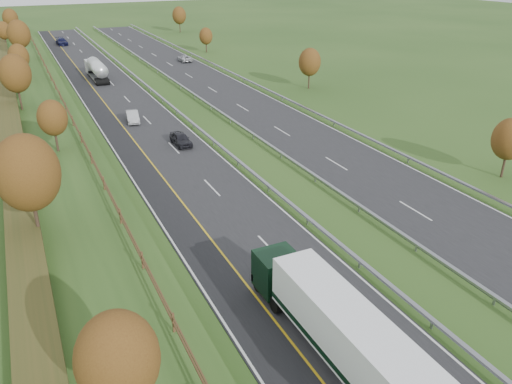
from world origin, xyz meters
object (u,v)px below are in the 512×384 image
Objects in this scene: road_tanker at (96,69)px; car_silver_mid at (133,117)px; car_oncoming at (185,58)px; car_small_far at (62,41)px; box_lorry at (343,334)px; car_dark_near at (181,139)px.

road_tanker is 28.08m from car_silver_mid.
road_tanker is 21.42m from car_oncoming.
car_small_far is (-0.97, 71.50, 0.10)m from car_silver_mid.
box_lorry reaches higher than car_silver_mid.
road_tanker is 2.61× the size of car_silver_mid.
car_small_far is at bearing 91.50° from car_dark_near.
car_silver_mid is (0.29, 48.30, -1.58)m from box_lorry.
box_lorry reaches higher than car_small_far.
box_lorry is 48.33m from car_silver_mid.
car_silver_mid is 71.51m from car_small_far.
road_tanker reaches higher than car_oncoming.
car_dark_near is at bearing -67.71° from car_silver_mid.
car_small_far is (-3.90, 82.87, 0.09)m from car_dark_near.
car_dark_near is at bearing 85.01° from box_lorry.
car_silver_mid is 0.93× the size of car_oncoming.
car_dark_near is at bearing 71.71° from car_oncoming.
car_oncoming is (16.57, 48.74, -0.08)m from car_dark_near.
box_lorry is at bearing -96.18° from car_dark_near.
car_small_far is at bearing 91.59° from road_tanker.
car_dark_near is 0.99× the size of car_silver_mid.
car_small_far is (-1.21, 43.44, -1.01)m from road_tanker.
car_small_far reaches higher than car_oncoming.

